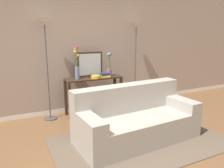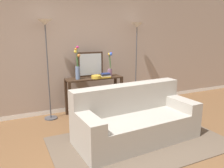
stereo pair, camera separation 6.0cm
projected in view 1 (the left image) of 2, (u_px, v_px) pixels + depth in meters
name	position (u px, v px, depth m)	size (l,w,h in m)	color
ground_plane	(123.00, 160.00, 3.16)	(16.00, 16.00, 0.02)	brown
back_wall	(71.00, 44.00, 4.85)	(12.00, 0.15, 2.96)	white
area_rug	(141.00, 142.00, 3.64)	(2.76, 1.65, 0.01)	brown
couch	(136.00, 121.00, 3.71)	(2.04, 0.97, 0.88)	#ADA89E
console_table	(94.00, 89.00, 4.85)	(1.21, 0.36, 0.79)	#382619
floor_lamp_left	(46.00, 42.00, 4.28)	(0.28, 0.28, 1.97)	#4C4C51
floor_lamp_right	(136.00, 41.00, 5.16)	(0.28, 0.28, 1.94)	#4C4C51
wall_mirror	(90.00, 64.00, 4.86)	(0.56, 0.02, 0.53)	#382619
vase_tall_flowers	(77.00, 67.00, 4.57)	(0.12, 0.11, 0.67)	#6B84AD
vase_short_flowers	(109.00, 67.00, 4.89)	(0.10, 0.12, 0.53)	gray
fruit_bowl	(96.00, 77.00, 4.70)	(0.20, 0.20, 0.07)	gold
book_stack	(105.00, 76.00, 4.78)	(0.22, 0.16, 0.10)	gold
book_row_under_console	(81.00, 112.00, 4.82)	(0.35, 0.18, 0.13)	maroon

